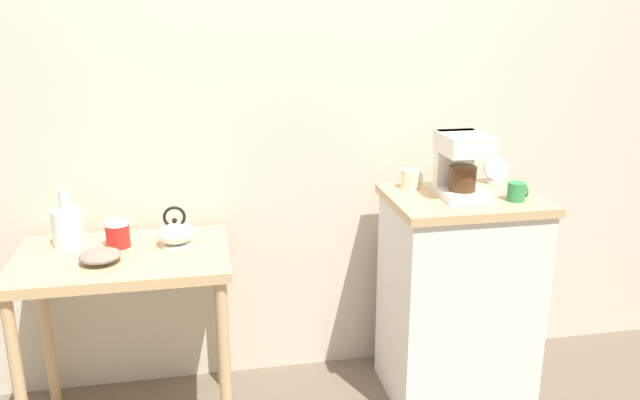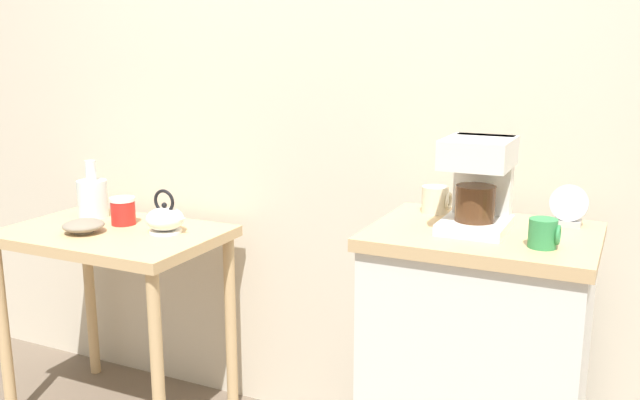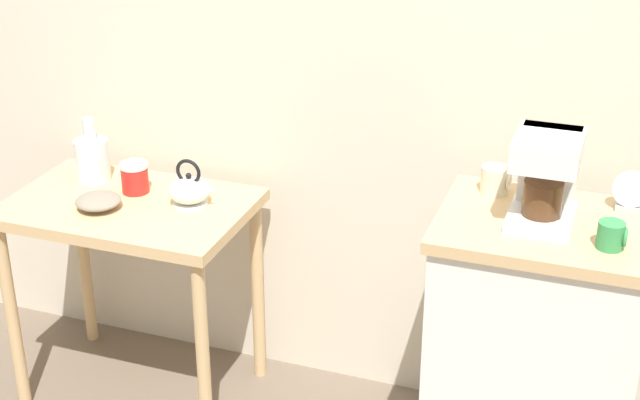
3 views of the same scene
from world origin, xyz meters
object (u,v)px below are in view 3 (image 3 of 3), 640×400
object	(u,v)px
bowl_stoneware	(98,201)
glass_carafe_vase	(92,158)
teakettle	(190,190)
coffee_maker	(546,173)
mug_small_cream	(495,180)
mug_tall_green	(612,235)
canister_enamel	(135,178)
table_clock	(631,193)

from	to	relation	value
bowl_stoneware	glass_carafe_vase	world-z (taller)	glass_carafe_vase
teakettle	coffee_maker	distance (m)	1.17
glass_carafe_vase	mug_small_cream	bearing A→B (deg)	0.37
coffee_maker	mug_small_cream	distance (m)	0.23
mug_small_cream	bowl_stoneware	bearing A→B (deg)	-170.48
coffee_maker	mug_small_cream	bearing A→B (deg)	139.10
glass_carafe_vase	mug_tall_green	xyz separation A→B (m)	(1.75, -0.24, 0.12)
bowl_stoneware	teakettle	distance (m)	0.30
canister_enamel	glass_carafe_vase	bearing A→B (deg)	167.59
mug_small_cream	mug_tall_green	world-z (taller)	mug_small_cream
bowl_stoneware	teakettle	world-z (taller)	teakettle
teakettle	bowl_stoneware	bearing A→B (deg)	-154.15
coffee_maker	mug_tall_green	size ratio (longest dim) A/B	3.30
teakettle	mug_tall_green	size ratio (longest dim) A/B	2.17
bowl_stoneware	coffee_maker	world-z (taller)	coffee_maker
coffee_maker	mug_small_cream	xyz separation A→B (m)	(-0.16, 0.14, -0.10)
canister_enamel	mug_tall_green	distance (m)	1.58
coffee_maker	table_clock	xyz separation A→B (m)	(0.23, 0.15, -0.09)
canister_enamel	table_clock	world-z (taller)	table_clock
glass_carafe_vase	mug_small_cream	xyz separation A→B (m)	(1.40, 0.01, 0.12)
table_clock	canister_enamel	bearing A→B (deg)	-177.88
teakettle	mug_small_cream	world-z (taller)	mug_small_cream
canister_enamel	mug_tall_green	bearing A→B (deg)	-7.40
coffee_maker	canister_enamel	bearing A→B (deg)	176.38
canister_enamel	coffee_maker	bearing A→B (deg)	-3.62
glass_carafe_vase	mug_small_cream	distance (m)	1.40
glass_carafe_vase	mug_tall_green	distance (m)	1.77
teakettle	mug_small_cream	distance (m)	1.00
mug_tall_green	bowl_stoneware	bearing A→B (deg)	178.46
canister_enamel	coffee_maker	world-z (taller)	coffee_maker
teakettle	canister_enamel	bearing A→B (deg)	172.68
teakettle	mug_small_cream	size ratio (longest dim) A/B	1.91
glass_carafe_vase	canister_enamel	distance (m)	0.20
mug_small_cream	table_clock	distance (m)	0.39
canister_enamel	table_clock	size ratio (longest dim) A/B	0.89
coffee_maker	mug_tall_green	bearing A→B (deg)	-30.69
canister_enamel	teakettle	bearing A→B (deg)	-7.32
teakettle	glass_carafe_vase	size ratio (longest dim) A/B	0.74
mug_small_cream	coffee_maker	bearing A→B (deg)	-40.90
bowl_stoneware	mug_small_cream	distance (m)	1.29
glass_carafe_vase	table_clock	world-z (taller)	table_clock
canister_enamel	coffee_maker	distance (m)	1.39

